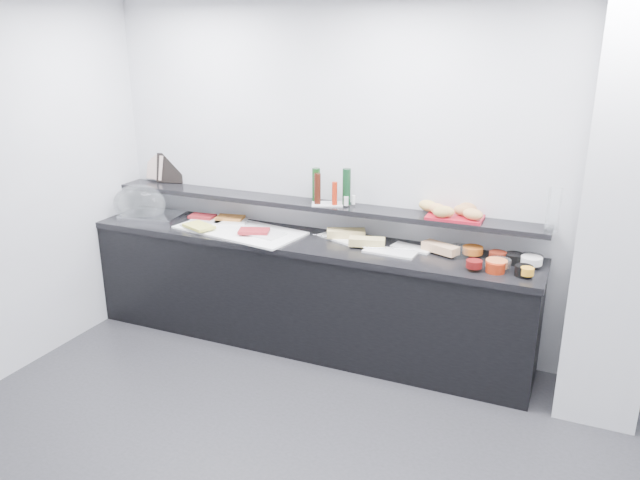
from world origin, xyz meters
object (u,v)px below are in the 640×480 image
at_px(sandwich_plate_mid, 390,252).
at_px(cloche_base, 153,216).
at_px(condiment_tray, 327,204).
at_px(framed_print, 170,168).
at_px(carafe, 554,210).
at_px(bread_tray, 455,216).

bearing_deg(sandwich_plate_mid, cloche_base, -178.38).
bearing_deg(condiment_tray, framed_print, 152.23).
bearing_deg(cloche_base, condiment_tray, -2.17).
xyz_separation_m(sandwich_plate_mid, carafe, (1.07, 0.18, 0.39)).
relative_size(cloche_base, bread_tray, 1.25).
bearing_deg(sandwich_plate_mid, carafe, 12.25).
bearing_deg(carafe, sandwich_plate_mid, -170.41).
bearing_deg(framed_print, condiment_tray, -15.94).
distance_m(condiment_tray, carafe, 1.66).
distance_m(sandwich_plate_mid, condiment_tray, 0.67).
height_order(sandwich_plate_mid, carafe, carafe).
height_order(framed_print, bread_tray, framed_print).
bearing_deg(condiment_tray, sandwich_plate_mid, -41.91).
distance_m(condiment_tray, bread_tray, 0.99).
xyz_separation_m(cloche_base, carafe, (3.22, 0.14, 0.38)).
height_order(condiment_tray, bread_tray, bread_tray).
bearing_deg(carafe, cloche_base, -177.48).
bearing_deg(sandwich_plate_mid, framed_print, 173.68).
distance_m(bread_tray, carafe, 0.68).
distance_m(sandwich_plate_mid, bread_tray, 0.54).
relative_size(cloche_base, carafe, 1.66).
bearing_deg(framed_print, sandwich_plate_mid, -19.89).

